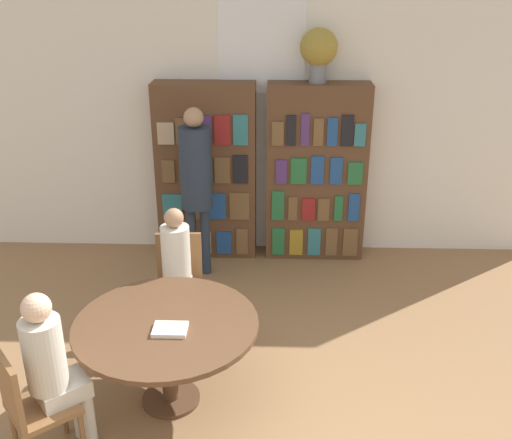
% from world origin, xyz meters
% --- Properties ---
extents(wall_back, '(6.40, 0.07, 3.00)m').
position_xyz_m(wall_back, '(0.00, 3.66, 1.51)').
color(wall_back, silver).
rests_on(wall_back, ground_plane).
extents(bookshelf_left, '(1.08, 0.34, 1.94)m').
position_xyz_m(bookshelf_left, '(-0.60, 3.46, 0.97)').
color(bookshelf_left, brown).
rests_on(bookshelf_left, ground_plane).
extents(bookshelf_right, '(1.08, 0.34, 1.94)m').
position_xyz_m(bookshelf_right, '(0.60, 3.46, 0.97)').
color(bookshelf_right, brown).
rests_on(bookshelf_right, ground_plane).
extents(flower_vase, '(0.38, 0.38, 0.54)m').
position_xyz_m(flower_vase, '(0.57, 3.47, 2.27)').
color(flower_vase, slate).
rests_on(flower_vase, bookshelf_right).
extents(reading_table, '(1.34, 1.34, 0.70)m').
position_xyz_m(reading_table, '(-0.62, 0.92, 0.60)').
color(reading_table, brown).
rests_on(reading_table, ground_plane).
extents(chair_near_camera, '(0.56, 0.56, 0.89)m').
position_xyz_m(chair_near_camera, '(-1.40, 0.27, 0.50)').
color(chair_near_camera, brown).
rests_on(chair_near_camera, ground_plane).
extents(chair_left_side, '(0.43, 0.43, 0.89)m').
position_xyz_m(chair_left_side, '(-0.69, 1.93, 0.50)').
color(chair_left_side, brown).
rests_on(chair_left_side, ground_plane).
extents(seated_reader_left, '(0.27, 0.37, 1.23)m').
position_xyz_m(seated_reader_left, '(-0.67, 1.74, 0.69)').
color(seated_reader_left, beige).
rests_on(seated_reader_left, ground_plane).
extents(seated_reader_right, '(0.41, 0.40, 1.25)m').
position_xyz_m(seated_reader_right, '(-1.26, 0.39, 0.71)').
color(seated_reader_right, beige).
rests_on(seated_reader_right, ground_plane).
extents(librarian_standing, '(0.32, 0.59, 1.80)m').
position_xyz_m(librarian_standing, '(-0.64, 2.96, 1.11)').
color(librarian_standing, '#232D3D').
rests_on(librarian_standing, ground_plane).
extents(open_book_on_table, '(0.24, 0.18, 0.03)m').
position_xyz_m(open_book_on_table, '(-0.57, 0.81, 0.72)').
color(open_book_on_table, silver).
rests_on(open_book_on_table, reading_table).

